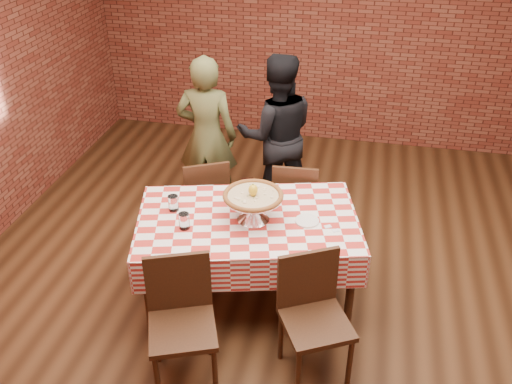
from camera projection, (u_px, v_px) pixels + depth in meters
ground at (286, 299)px, 4.49m from camera, size 6.00×6.00×0.00m
back_wall at (333, 20)px, 6.23m from camera, size 5.50×0.00×5.50m
table at (248, 259)px, 4.32m from camera, size 1.79×1.33×0.75m
tablecloth at (248, 233)px, 4.19m from camera, size 1.83×1.37×0.27m
pizza_stand at (253, 208)px, 4.06m from camera, size 0.60×0.60×0.19m
pizza at (253, 196)px, 4.01m from camera, size 0.61×0.61×0.03m
lemon at (253, 190)px, 3.98m from camera, size 0.09×0.09×0.09m
water_glass_left at (184, 221)px, 3.98m from camera, size 0.09×0.09×0.12m
water_glass_right at (173, 203)px, 4.18m from camera, size 0.09×0.09×0.12m
side_plate at (307, 221)px, 4.08m from camera, size 0.21×0.21×0.01m
sweetener_packet_a at (336, 230)px, 3.98m from camera, size 0.06×0.05×0.00m
sweetener_packet_b at (328, 227)px, 4.02m from camera, size 0.06×0.05×0.00m
condiment_caddy at (248, 188)px, 4.36m from camera, size 0.11×0.10×0.13m
chair_near_left at (182, 329)px, 3.58m from camera, size 0.55×0.55×0.91m
chair_near_right at (316, 324)px, 3.63m from camera, size 0.56×0.56×0.90m
chair_far_left at (205, 198)px, 4.96m from camera, size 0.52×0.52×0.87m
chair_far_right at (295, 201)px, 4.93m from camera, size 0.40×0.40×0.86m
diner_olive at (207, 136)px, 5.24m from camera, size 0.59×0.41×1.56m
diner_black at (277, 135)px, 5.26m from camera, size 0.90×0.78×1.56m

